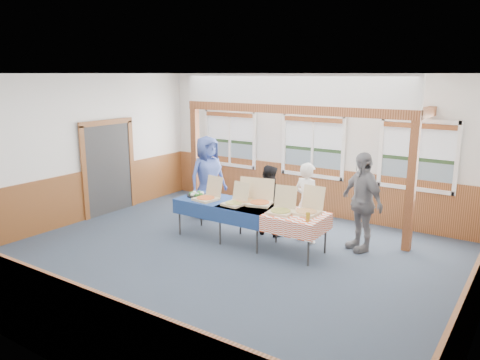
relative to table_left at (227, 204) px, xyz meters
name	(u,v)px	position (x,y,z in m)	size (l,w,h in m)	color
floor	(225,261)	(0.63, -0.94, -0.70)	(8.00, 8.00, 0.00)	#26323E
ceiling	(223,73)	(0.63, -0.94, 2.50)	(8.00, 8.00, 0.00)	white
wall_back	(314,145)	(0.63, 2.56, 0.90)	(8.00, 8.00, 0.00)	silver
wall_front	(33,227)	(0.63, -4.44, 0.90)	(8.00, 8.00, 0.00)	silver
wall_left	(73,150)	(-3.37, -0.94, 0.90)	(8.00, 8.00, 0.00)	silver
wainscot_back	(312,190)	(0.63, 2.53, -0.15)	(7.98, 0.05, 1.10)	brown
wainscot_front	(44,315)	(0.63, -4.42, -0.15)	(7.98, 0.05, 1.10)	brown
wainscot_left	(77,198)	(-3.35, -0.94, -0.15)	(0.05, 6.98, 1.10)	brown
wainscot_right	(480,288)	(4.60, -0.94, -0.15)	(0.05, 6.98, 1.10)	brown
cased_opening	(108,168)	(-3.33, -0.04, 0.35)	(0.06, 1.30, 2.10)	#2F2F2F
window_left	(230,135)	(-1.67, 2.51, 0.97)	(1.56, 0.10, 1.46)	white
window_mid	(313,142)	(0.63, 2.51, 0.97)	(1.56, 0.10, 1.46)	white
window_right	(418,151)	(2.93, 2.51, 0.97)	(1.56, 0.10, 1.46)	white
post_left	(195,159)	(-1.87, 1.36, 0.50)	(0.15, 0.15, 2.40)	#5B2C14
post_right	(411,187)	(3.13, 1.36, 0.50)	(0.15, 0.15, 2.40)	#5B2C14
cross_beam	(290,109)	(0.63, 1.36, 1.79)	(5.15, 0.18, 0.18)	#5B2C14
table_left	(227,204)	(0.00, 0.00, 0.00)	(2.11, 1.10, 0.76)	#2F2F2F
table_right	(272,212)	(1.01, 0.01, 0.00)	(2.18, 1.33, 0.76)	#2F2F2F
pizza_box_a	(207,197)	(-0.39, -0.11, 0.12)	(0.47, 0.55, 0.44)	#C6B884
pizza_box_b	(246,199)	(0.34, 0.16, 0.12)	(0.51, 0.58, 0.45)	#C6B884
pizza_box_c	(235,201)	(0.26, -0.09, 0.12)	(0.41, 0.48, 0.41)	#C6B884
pizza_box_d	(260,201)	(0.65, 0.20, 0.12)	(0.54, 0.60, 0.46)	#C6B884
pizza_box_e	(281,209)	(1.25, -0.07, 0.12)	(0.48, 0.56, 0.45)	#C6B884
pizza_box_f	(307,210)	(1.66, 0.15, 0.12)	(0.45, 0.54, 0.46)	#C6B884
veggie_tray	(197,195)	(-0.75, 0.00, 0.08)	(0.40, 0.40, 0.09)	black
drink_glass	(308,217)	(1.86, -0.24, 0.13)	(0.07, 0.07, 0.15)	olive
woman_white	(307,203)	(1.38, 0.72, 0.08)	(0.57, 0.38, 1.57)	silver
woman_black	(268,200)	(0.52, 0.72, 0.01)	(0.69, 0.54, 1.42)	black
man_blue	(208,177)	(-1.22, 0.97, 0.22)	(0.90, 0.59, 1.85)	#3A4D93
person_grey	(362,202)	(2.38, 0.90, 0.21)	(1.07, 0.45, 1.83)	slate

